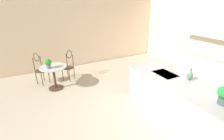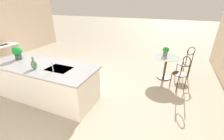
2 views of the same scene
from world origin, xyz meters
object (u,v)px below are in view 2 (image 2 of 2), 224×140
(chair_by_island, at_px, (186,61))
(writing_desk, at_px, (2,52))
(chair_near_window, at_px, (182,71))
(keyboard, at_px, (2,45))
(bistro_table, at_px, (165,65))
(potted_plant_on_table, at_px, (166,51))
(vase_on_counter, at_px, (34,64))
(potted_plant_counter_far, at_px, (17,52))

(chair_by_island, xyz_separation_m, writing_desk, (6.76, 1.51, -0.06))
(chair_near_window, height_order, keyboard, chair_near_window)
(chair_near_window, bearing_deg, writing_desk, 5.30)
(writing_desk, distance_m, keyboard, 0.27)
(bistro_table, distance_m, chair_near_window, 0.74)
(bistro_table, height_order, potted_plant_on_table, potted_plant_on_table)
(writing_desk, xyz_separation_m, vase_on_counter, (-3.40, 1.35, 0.52))
(bistro_table, distance_m, writing_desk, 6.26)
(writing_desk, xyz_separation_m, potted_plant_counter_far, (-2.50, 1.05, 0.61))
(potted_plant_on_table, xyz_separation_m, potted_plant_counter_far, (3.58, 2.35, 0.22))
(chair_by_island, bearing_deg, writing_desk, 12.61)
(bistro_table, xyz_separation_m, vase_on_counter, (2.75, 2.52, 0.58))
(writing_desk, bearing_deg, potted_plant_on_table, -167.93)
(chair_by_island, relative_size, potted_plant_on_table, 3.72)
(chair_by_island, distance_m, potted_plant_on_table, 0.78)
(potted_plant_on_table, height_order, potted_plant_counter_far, potted_plant_counter_far)
(chair_by_island, distance_m, keyboard, 6.92)
(writing_desk, height_order, vase_on_counter, vase_on_counter)
(bistro_table, relative_size, vase_on_counter, 2.78)
(vase_on_counter, bearing_deg, writing_desk, -21.59)
(chair_by_island, height_order, writing_desk, chair_by_island)
(writing_desk, height_order, keyboard, keyboard)
(chair_by_island, relative_size, writing_desk, 0.87)
(vase_on_counter, bearing_deg, potted_plant_counter_far, -18.33)
(bistro_table, height_order, chair_by_island, chair_by_island)
(bistro_table, height_order, writing_desk, same)
(chair_by_island, bearing_deg, vase_on_counter, 40.40)
(keyboard, bearing_deg, writing_desk, 101.31)
(bistro_table, xyz_separation_m, keyboard, (6.17, 1.08, 0.31))
(keyboard, xyz_separation_m, potted_plant_counter_far, (-2.52, 1.15, 0.36))
(bistro_table, xyz_separation_m, chair_by_island, (-0.61, -0.33, 0.13))
(chair_by_island, height_order, potted_plant_on_table, chair_by_island)
(chair_near_window, xyz_separation_m, potted_plant_counter_far, (4.10, 1.66, 0.54))
(writing_desk, relative_size, keyboard, 2.73)
(chair_by_island, bearing_deg, potted_plant_on_table, 17.31)
(chair_by_island, xyz_separation_m, potted_plant_counter_far, (4.26, 2.56, 0.54))
(chair_by_island, bearing_deg, bistro_table, 28.79)
(chair_near_window, xyz_separation_m, keyboard, (6.62, 0.51, 0.18))
(writing_desk, xyz_separation_m, keyboard, (0.02, -0.10, 0.25))
(writing_desk, relative_size, vase_on_counter, 4.17)
(keyboard, height_order, vase_on_counter, vase_on_counter)
(bistro_table, bearing_deg, potted_plant_counter_far, 31.37)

